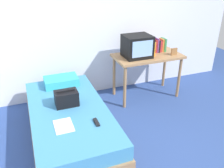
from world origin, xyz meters
TOP-DOWN VIEW (x-y plane):
  - ground_plane at (0.00, 0.00)m, footprint 8.00×8.00m
  - wall_back at (0.00, 2.00)m, footprint 5.20×0.10m
  - bed at (-0.90, 0.75)m, footprint 1.00×2.00m
  - desk at (0.63, 1.46)m, footprint 1.16×0.60m
  - tv at (0.41, 1.45)m, footprint 0.44×0.39m
  - water_bottle at (0.68, 1.39)m, footprint 0.08×0.08m
  - book_row at (0.91, 1.57)m, footprint 0.20×0.16m
  - picture_frame at (1.04, 1.30)m, footprint 0.11×0.02m
  - pillow at (-0.86, 1.48)m, footprint 0.51×0.33m
  - handbag at (-0.90, 0.84)m, footprint 0.30×0.20m
  - magazine at (-1.03, 0.39)m, footprint 0.21×0.29m
  - remote_dark at (-0.66, 0.31)m, footprint 0.04×0.16m
  - remote_silver at (-1.01, 0.97)m, footprint 0.04×0.14m

SIDE VIEW (x-z plane):
  - ground_plane at x=0.00m, z-range 0.00..0.00m
  - bed at x=-0.90m, z-range 0.00..0.47m
  - magazine at x=-1.03m, z-range 0.47..0.48m
  - remote_dark at x=-0.66m, z-range 0.47..0.49m
  - remote_silver at x=-1.01m, z-range 0.47..0.49m
  - pillow at x=-0.86m, z-range 0.47..0.59m
  - handbag at x=-0.90m, z-range 0.46..0.68m
  - desk at x=0.63m, z-range 0.29..1.07m
  - picture_frame at x=1.04m, z-range 0.78..0.90m
  - book_row at x=0.91m, z-range 0.77..1.01m
  - water_bottle at x=0.68m, z-range 0.78..1.01m
  - tv at x=0.41m, z-range 0.78..1.14m
  - wall_back at x=0.00m, z-range 0.00..2.60m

